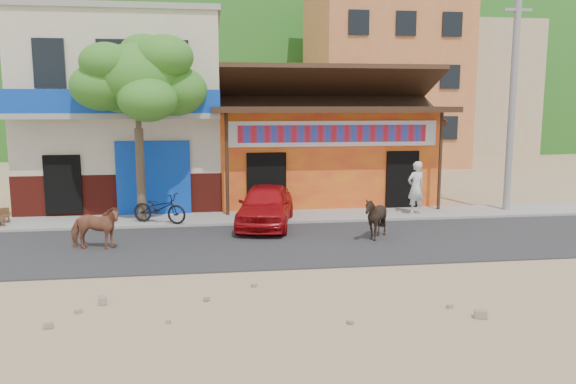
{
  "coord_description": "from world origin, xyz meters",
  "views": [
    {
      "loc": [
        -2.39,
        -12.65,
        3.85
      ],
      "look_at": [
        -0.19,
        3.0,
        1.4
      ],
      "focal_mm": 35.0,
      "sensor_mm": 36.0,
      "label": 1
    }
  ],
  "objects_px": {
    "cow_dark": "(375,218)",
    "cafe_chair_left": "(2,210)",
    "tree": "(139,128)",
    "utility_pole": "(513,97)",
    "cow_tan": "(95,228)",
    "red_car": "(266,205)",
    "scooter": "(159,208)",
    "pedestrian": "(416,188)"
  },
  "relations": [
    {
      "from": "utility_pole",
      "to": "red_car",
      "type": "bearing_deg",
      "value": -172.28
    },
    {
      "from": "red_car",
      "to": "pedestrian",
      "type": "height_order",
      "value": "pedestrian"
    },
    {
      "from": "red_car",
      "to": "pedestrian",
      "type": "relative_size",
      "value": 2.14
    },
    {
      "from": "cow_tan",
      "to": "tree",
      "type": "bearing_deg",
      "value": -7.04
    },
    {
      "from": "scooter",
      "to": "cafe_chair_left",
      "type": "height_order",
      "value": "scooter"
    },
    {
      "from": "tree",
      "to": "utility_pole",
      "type": "bearing_deg",
      "value": 0.9
    },
    {
      "from": "cow_tan",
      "to": "red_car",
      "type": "relative_size",
      "value": 0.36
    },
    {
      "from": "cow_tan",
      "to": "red_car",
      "type": "xyz_separation_m",
      "value": [
        4.79,
        2.29,
        0.08
      ]
    },
    {
      "from": "tree",
      "to": "scooter",
      "type": "distance_m",
      "value": 2.63
    },
    {
      "from": "red_car",
      "to": "pedestrian",
      "type": "bearing_deg",
      "value": 21.85
    },
    {
      "from": "pedestrian",
      "to": "cafe_chair_left",
      "type": "relative_size",
      "value": 2.18
    },
    {
      "from": "tree",
      "to": "cow_tan",
      "type": "relative_size",
      "value": 4.3
    },
    {
      "from": "scooter",
      "to": "cafe_chair_left",
      "type": "distance_m",
      "value": 5.06
    },
    {
      "from": "cow_tan",
      "to": "utility_pole",
      "type": "bearing_deg",
      "value": -68.37
    },
    {
      "from": "utility_pole",
      "to": "scooter",
      "type": "xyz_separation_m",
      "value": [
        -12.2,
        -0.66,
        -3.52
      ]
    },
    {
      "from": "tree",
      "to": "utility_pole",
      "type": "distance_m",
      "value": 12.84
    },
    {
      "from": "utility_pole",
      "to": "red_car",
      "type": "xyz_separation_m",
      "value": [
        -8.85,
        -1.2,
        -3.41
      ]
    },
    {
      "from": "utility_pole",
      "to": "cow_dark",
      "type": "distance_m",
      "value": 7.66
    },
    {
      "from": "utility_pole",
      "to": "pedestrian",
      "type": "height_order",
      "value": "utility_pole"
    },
    {
      "from": "scooter",
      "to": "pedestrian",
      "type": "height_order",
      "value": "pedestrian"
    },
    {
      "from": "red_car",
      "to": "cow_dark",
      "type": "bearing_deg",
      "value": -24.62
    },
    {
      "from": "cow_tan",
      "to": "red_car",
      "type": "bearing_deg",
      "value": -57.19
    },
    {
      "from": "cow_tan",
      "to": "scooter",
      "type": "bearing_deg",
      "value": -19.65
    },
    {
      "from": "utility_pole",
      "to": "cafe_chair_left",
      "type": "bearing_deg",
      "value": 179.61
    },
    {
      "from": "utility_pole",
      "to": "cafe_chair_left",
      "type": "relative_size",
      "value": 9.5
    },
    {
      "from": "cow_tan",
      "to": "cow_dark",
      "type": "xyz_separation_m",
      "value": [
        7.73,
        0.07,
        0.03
      ]
    },
    {
      "from": "scooter",
      "to": "utility_pole",
      "type": "bearing_deg",
      "value": -62.48
    },
    {
      "from": "cow_dark",
      "to": "cafe_chair_left",
      "type": "xyz_separation_m",
      "value": [
        -11.29,
        3.53,
        -0.12
      ]
    },
    {
      "from": "tree",
      "to": "cow_tan",
      "type": "xyz_separation_m",
      "value": [
        -0.84,
        -3.29,
        -2.49
      ]
    },
    {
      "from": "tree",
      "to": "cafe_chair_left",
      "type": "height_order",
      "value": "tree"
    },
    {
      "from": "scooter",
      "to": "tree",
      "type": "bearing_deg",
      "value": 77.27
    },
    {
      "from": "utility_pole",
      "to": "cafe_chair_left",
      "type": "distance_m",
      "value": 17.57
    },
    {
      "from": "red_car",
      "to": "cow_tan",
      "type": "bearing_deg",
      "value": -142.04
    },
    {
      "from": "cafe_chair_left",
      "to": "cow_tan",
      "type": "bearing_deg",
      "value": -62.58
    },
    {
      "from": "cow_tan",
      "to": "scooter",
      "type": "xyz_separation_m",
      "value": [
        1.44,
        2.83,
        -0.03
      ]
    },
    {
      "from": "scooter",
      "to": "cafe_chair_left",
      "type": "xyz_separation_m",
      "value": [
        -5.0,
        0.77,
        -0.06
      ]
    },
    {
      "from": "cow_tan",
      "to": "cafe_chair_left",
      "type": "height_order",
      "value": "cow_tan"
    },
    {
      "from": "cow_tan",
      "to": "pedestrian",
      "type": "distance_m",
      "value": 10.58
    },
    {
      "from": "utility_pole",
      "to": "cow_dark",
      "type": "height_order",
      "value": "utility_pole"
    },
    {
      "from": "scooter",
      "to": "cafe_chair_left",
      "type": "bearing_deg",
      "value": 105.67
    },
    {
      "from": "utility_pole",
      "to": "pedestrian",
      "type": "distance_m",
      "value": 4.71
    },
    {
      "from": "scooter",
      "to": "cow_dark",
      "type": "bearing_deg",
      "value": -89.26
    }
  ]
}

